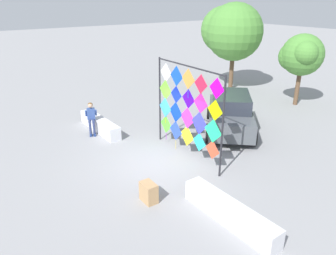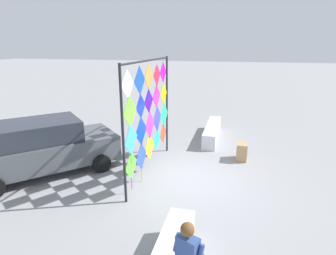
{
  "view_description": "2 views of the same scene",
  "coord_description": "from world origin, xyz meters",
  "px_view_note": "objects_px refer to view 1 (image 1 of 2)",
  "views": [
    {
      "loc": [
        9.23,
        -6.13,
        5.88
      ],
      "look_at": [
        0.52,
        0.25,
        1.54
      ],
      "focal_mm": 34.8,
      "sensor_mm": 36.0,
      "label": 1
    },
    {
      "loc": [
        -7.72,
        -1.27,
        4.05
      ],
      "look_at": [
        -0.17,
        0.63,
        1.7
      ],
      "focal_mm": 29.69,
      "sensor_mm": 36.0,
      "label": 2
    }
  ],
  "objects_px": {
    "parked_car": "(230,113)",
    "cardboard_box_large": "(149,192)",
    "tree_far_right": "(301,55)",
    "tree_broadleaf": "(231,30)",
    "kite_display_rack": "(187,107)",
    "seated_vendor": "(91,116)"
  },
  "relations": [
    {
      "from": "kite_display_rack",
      "to": "tree_far_right",
      "type": "bearing_deg",
      "value": 98.56
    },
    {
      "from": "kite_display_rack",
      "to": "tree_broadleaf",
      "type": "distance_m",
      "value": 11.2
    },
    {
      "from": "cardboard_box_large",
      "to": "tree_broadleaf",
      "type": "distance_m",
      "value": 14.88
    },
    {
      "from": "seated_vendor",
      "to": "tree_far_right",
      "type": "xyz_separation_m",
      "value": [
        2.92,
        11.34,
        2.02
      ]
    },
    {
      "from": "tree_far_right",
      "to": "tree_broadleaf",
      "type": "height_order",
      "value": "tree_broadleaf"
    },
    {
      "from": "kite_display_rack",
      "to": "parked_car",
      "type": "bearing_deg",
      "value": 104.45
    },
    {
      "from": "parked_car",
      "to": "seated_vendor",
      "type": "bearing_deg",
      "value": -122.65
    },
    {
      "from": "parked_car",
      "to": "cardboard_box_large",
      "type": "distance_m",
      "value": 6.79
    },
    {
      "from": "seated_vendor",
      "to": "tree_broadleaf",
      "type": "bearing_deg",
      "value": 101.0
    },
    {
      "from": "tree_far_right",
      "to": "tree_broadleaf",
      "type": "relative_size",
      "value": 0.72
    },
    {
      "from": "kite_display_rack",
      "to": "parked_car",
      "type": "xyz_separation_m",
      "value": [
        -0.86,
        3.33,
        -1.17
      ]
    },
    {
      "from": "parked_car",
      "to": "tree_far_right",
      "type": "xyz_separation_m",
      "value": [
        -0.54,
        5.95,
        2.0
      ]
    },
    {
      "from": "seated_vendor",
      "to": "cardboard_box_large",
      "type": "bearing_deg",
      "value": -7.97
    },
    {
      "from": "kite_display_rack",
      "to": "tree_broadleaf",
      "type": "relative_size",
      "value": 0.7
    },
    {
      "from": "parked_car",
      "to": "tree_far_right",
      "type": "distance_m",
      "value": 6.3
    },
    {
      "from": "tree_broadleaf",
      "to": "parked_car",
      "type": "bearing_deg",
      "value": -45.21
    },
    {
      "from": "seated_vendor",
      "to": "tree_far_right",
      "type": "bearing_deg",
      "value": 75.57
    },
    {
      "from": "cardboard_box_large",
      "to": "tree_far_right",
      "type": "bearing_deg",
      "value": 104.51
    },
    {
      "from": "tree_far_right",
      "to": "kite_display_rack",
      "type": "bearing_deg",
      "value": -81.44
    },
    {
      "from": "seated_vendor",
      "to": "parked_car",
      "type": "distance_m",
      "value": 6.41
    },
    {
      "from": "kite_display_rack",
      "to": "cardboard_box_large",
      "type": "xyz_separation_m",
      "value": [
        1.76,
        -2.92,
        -1.74
      ]
    },
    {
      "from": "parked_car",
      "to": "cardboard_box_large",
      "type": "height_order",
      "value": "parked_car"
    }
  ]
}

